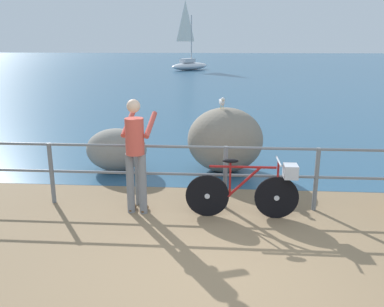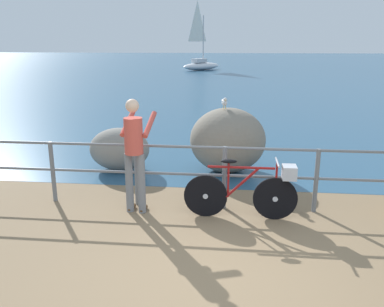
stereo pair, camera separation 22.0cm
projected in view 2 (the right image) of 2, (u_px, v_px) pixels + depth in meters
The scene contains 9 objects.
ground_plane at pixel (233, 88), 23.72m from camera, with size 120.00×120.00×0.10m, color #846B4C.
sea_surface at pixel (235, 63), 50.34m from camera, with size 120.00×90.00×0.01m, color #2D5675.
promenade_railing at pixel (224, 170), 6.28m from camera, with size 8.57×0.07×1.02m.
bicycle at pixel (250, 189), 5.95m from camera, with size 1.70×0.48×0.92m.
person_at_railing at pixel (135, 151), 6.06m from camera, with size 0.50×0.66×1.78m.
breakwater_boulder_main at pixel (228, 140), 8.10m from camera, with size 1.53×1.36×1.32m.
breakwater_boulder_left at pixel (120, 149), 8.27m from camera, with size 1.24×0.93×0.88m.
seagull at pixel (225, 102), 7.79m from camera, with size 0.15×0.34×0.23m.
sailboat at pixel (201, 62), 37.35m from camera, with size 3.88×4.16×6.16m.
Camera 2 is at (0.13, -4.02, 2.59)m, focal length 37.39 mm.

